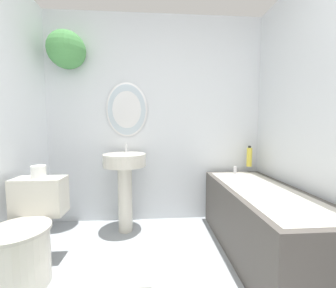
{
  "coord_description": "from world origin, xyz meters",
  "views": [
    {
      "loc": [
        -0.03,
        -0.23,
        1.11
      ],
      "look_at": [
        0.08,
        1.37,
        0.98
      ],
      "focal_mm": 22.0,
      "sensor_mm": 36.0,
      "label": 1
    }
  ],
  "objects": [
    {
      "name": "wall_back",
      "position": [
        -0.14,
        2.21,
        1.31
      ],
      "size": [
        2.59,
        0.39,
        2.4
      ],
      "color": "silver",
      "rests_on": "ground_plane"
    },
    {
      "name": "toilet",
      "position": [
        -0.97,
        1.28,
        0.3
      ],
      "size": [
        0.42,
        0.6,
        0.7
      ],
      "color": "beige",
      "rests_on": "ground_plane"
    },
    {
      "name": "pedestal_sink",
      "position": [
        -0.34,
        1.94,
        0.61
      ],
      "size": [
        0.45,
        0.45,
        0.93
      ],
      "color": "beige",
      "rests_on": "ground_plane"
    },
    {
      "name": "bathtub",
      "position": [
        0.91,
        1.43,
        0.3
      ],
      "size": [
        0.62,
        1.44,
        0.66
      ],
      "color": "#4C4742",
      "rests_on": "ground_plane"
    },
    {
      "name": "shampoo_bottle",
      "position": [
        1.08,
        2.07,
        0.77
      ],
      "size": [
        0.06,
        0.06,
        0.24
      ],
      "color": "gold",
      "rests_on": "bathtub"
    },
    {
      "name": "bath_mat",
      "position": [
        -0.34,
        1.31,
        0.01
      ],
      "size": [
        0.58,
        0.41,
        0.02
      ],
      "color": "silver",
      "rests_on": "ground_plane"
    },
    {
      "name": "toilet_paper_roll",
      "position": [
        -0.97,
        1.49,
        0.75
      ],
      "size": [
        0.11,
        0.11,
        0.1
      ],
      "color": "white",
      "rests_on": "toilet"
    }
  ]
}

